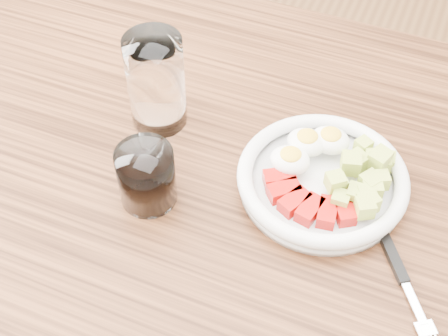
{
  "coord_description": "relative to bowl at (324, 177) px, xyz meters",
  "views": [
    {
      "loc": [
        0.2,
        -0.51,
        1.45
      ],
      "look_at": [
        -0.01,
        0.01,
        0.8
      ],
      "focal_mm": 50.0,
      "sensor_mm": 36.0,
      "label": 1
    }
  ],
  "objects": [
    {
      "name": "coffee_glass",
      "position": [
        -0.22,
        -0.11,
        0.02
      ],
      "size": [
        0.08,
        0.08,
        0.09
      ],
      "color": "white",
      "rests_on": "dining_table"
    },
    {
      "name": "dining_table",
      "position": [
        -0.12,
        -0.05,
        -0.12
      ],
      "size": [
        1.5,
        0.9,
        0.77
      ],
      "color": "brown",
      "rests_on": "ground"
    },
    {
      "name": "bowl",
      "position": [
        0.0,
        0.0,
        0.0
      ],
      "size": [
        0.24,
        0.24,
        0.06
      ],
      "color": "white",
      "rests_on": "dining_table"
    },
    {
      "name": "water_glass",
      "position": [
        -0.27,
        0.03,
        0.05
      ],
      "size": [
        0.08,
        0.08,
        0.15
      ],
      "primitive_type": "cylinder",
      "color": "white",
      "rests_on": "dining_table"
    },
    {
      "name": "fork",
      "position": [
        0.13,
        -0.09,
        -0.02
      ],
      "size": [
        0.13,
        0.18,
        0.01
      ],
      "color": "black",
      "rests_on": "dining_table"
    }
  ]
}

